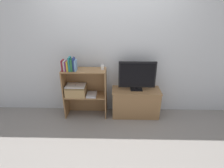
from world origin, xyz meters
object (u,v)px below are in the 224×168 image
(book_teal, at_px, (70,64))
(book_forest, at_px, (72,65))
(baby_monitor, at_px, (102,67))
(laptop, at_px, (76,86))
(book_navy, at_px, (74,64))
(tv, at_px, (137,75))
(storage_basket_left, at_px, (76,90))
(tv_stand, at_px, (135,102))
(book_ivory, at_px, (65,66))
(book_plum, at_px, (66,66))
(book_maroon, at_px, (63,65))
(book_mustard, at_px, (68,66))
(magazine_stack, at_px, (92,94))
(book_skyblue, at_px, (76,65))

(book_teal, height_order, book_forest, book_teal)
(book_forest, xyz_separation_m, baby_monitor, (0.52, 0.06, -0.06))
(laptop, bearing_deg, book_navy, -71.05)
(tv, xyz_separation_m, book_navy, (-1.10, -0.08, 0.23))
(storage_basket_left, bearing_deg, book_teal, -143.66)
(tv_stand, height_order, book_forest, book_forest)
(laptop, bearing_deg, baby_monitor, 1.72)
(book_forest, relative_size, baby_monitor, 1.73)
(tv, bearing_deg, book_ivory, -176.29)
(book_forest, xyz_separation_m, laptop, (0.02, 0.04, -0.40))
(book_plum, distance_m, storage_basket_left, 0.50)
(book_teal, distance_m, laptop, 0.43)
(book_ivory, xyz_separation_m, book_forest, (0.13, 0.00, 0.01))
(book_maroon, distance_m, book_mustard, 0.09)
(book_maroon, xyz_separation_m, baby_monitor, (0.68, 0.06, -0.05))
(book_maroon, xyz_separation_m, storage_basket_left, (0.18, 0.04, -0.49))
(baby_monitor, bearing_deg, book_navy, -173.47)
(book_navy, height_order, magazine_stack, book_navy)
(tv_stand, height_order, book_mustard, book_mustard)
(book_plum, height_order, book_navy, book_navy)
(book_ivory, height_order, book_skyblue, book_skyblue)
(book_plum, relative_size, magazine_stack, 0.70)
(book_navy, distance_m, laptop, 0.42)
(tv_stand, xyz_separation_m, book_maroon, (-1.29, -0.08, 0.76))
(tv, bearing_deg, tv_stand, 90.00)
(book_mustard, relative_size, laptop, 0.50)
(baby_monitor, xyz_separation_m, magazine_stack, (-0.21, -0.03, -0.52))
(magazine_stack, bearing_deg, baby_monitor, 7.31)
(tv, height_order, book_forest, book_forest)
(book_forest, height_order, laptop, book_forest)
(book_ivory, relative_size, baby_monitor, 1.49)
(book_forest, relative_size, laptop, 0.57)
(book_teal, relative_size, laptop, 0.67)
(book_forest, bearing_deg, baby_monitor, 6.12)
(book_ivory, height_order, book_teal, book_teal)
(book_navy, bearing_deg, book_mustard, -180.00)
(book_plum, distance_m, book_mustard, 0.03)
(book_teal, bearing_deg, laptop, 36.34)
(tv, distance_m, book_maroon, 1.31)
(baby_monitor, height_order, laptop, baby_monitor)
(book_navy, relative_size, storage_basket_left, 0.63)
(book_ivory, relative_size, laptop, 0.49)
(tv, xyz_separation_m, book_forest, (-1.13, -0.08, 0.21))
(baby_monitor, bearing_deg, magazine_stack, -172.69)
(book_mustard, bearing_deg, book_ivory, 180.00)
(book_plum, bearing_deg, book_navy, 0.00)
(book_mustard, bearing_deg, baby_monitor, 5.39)
(book_mustard, relative_size, storage_basket_left, 0.48)
(book_navy, height_order, laptop, book_navy)
(tv_stand, xyz_separation_m, book_navy, (-1.10, -0.08, 0.78))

